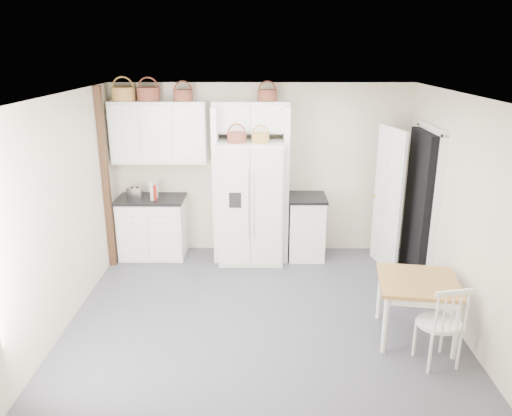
{
  "coord_description": "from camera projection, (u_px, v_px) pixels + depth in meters",
  "views": [
    {
      "loc": [
        -0.01,
        -5.46,
        3.08
      ],
      "look_at": [
        -0.06,
        0.4,
        1.19
      ],
      "focal_mm": 35.0,
      "sensor_mm": 36.0,
      "label": 1
    }
  ],
  "objects": [
    {
      "name": "floor",
      "position": [
        261.0,
        310.0,
        6.14
      ],
      "size": [
        4.5,
        4.5,
        0.0
      ],
      "primitive_type": "plane",
      "color": "#474754",
      "rests_on": "ground"
    },
    {
      "name": "ceiling",
      "position": [
        262.0,
        95.0,
        5.34
      ],
      "size": [
        4.5,
        4.5,
        0.0
      ],
      "primitive_type": "plane",
      "color": "white",
      "rests_on": "wall_back"
    },
    {
      "name": "wall_back",
      "position": [
        261.0,
        170.0,
        7.64
      ],
      "size": [
        4.5,
        0.0,
        4.5
      ],
      "primitive_type": "plane",
      "rotation": [
        1.57,
        0.0,
        0.0
      ],
      "color": "beige",
      "rests_on": "floor"
    },
    {
      "name": "wall_left",
      "position": [
        67.0,
        209.0,
        5.76
      ],
      "size": [
        0.0,
        4.0,
        4.0
      ],
      "primitive_type": "plane",
      "rotation": [
        1.57,
        0.0,
        1.57
      ],
      "color": "beige",
      "rests_on": "floor"
    },
    {
      "name": "wall_right",
      "position": [
        457.0,
        210.0,
        5.72
      ],
      "size": [
        0.0,
        4.0,
        4.0
      ],
      "primitive_type": "plane",
      "rotation": [
        1.57,
        0.0,
        -1.57
      ],
      "color": "beige",
      "rests_on": "floor"
    },
    {
      "name": "refrigerator",
      "position": [
        251.0,
        202.0,
        7.39
      ],
      "size": [
        0.93,
        0.75,
        1.81
      ],
      "primitive_type": "cube",
      "color": "white",
      "rests_on": "floor"
    },
    {
      "name": "base_cab_left",
      "position": [
        153.0,
        228.0,
        7.63
      ],
      "size": [
        0.97,
        0.61,
        0.9
      ],
      "primitive_type": "cube",
      "color": "silver",
      "rests_on": "floor"
    },
    {
      "name": "base_cab_right",
      "position": [
        306.0,
        228.0,
        7.61
      ],
      "size": [
        0.53,
        0.63,
        0.93
      ],
      "primitive_type": "cube",
      "color": "silver",
      "rests_on": "floor"
    },
    {
      "name": "dining_table",
      "position": [
        416.0,
        309.0,
        5.47
      ],
      "size": [
        0.94,
        0.94,
        0.69
      ],
      "primitive_type": "cube",
      "rotation": [
        0.0,
        0.0,
        -0.15
      ],
      "color": "brown",
      "rests_on": "floor"
    },
    {
      "name": "windsor_chair",
      "position": [
        439.0,
        323.0,
        4.99
      ],
      "size": [
        0.52,
        0.49,
        0.91
      ],
      "primitive_type": "cube",
      "rotation": [
        0.0,
        0.0,
        0.21
      ],
      "color": "silver",
      "rests_on": "floor"
    },
    {
      "name": "counter_left",
      "position": [
        151.0,
        199.0,
        7.49
      ],
      "size": [
        1.01,
        0.65,
        0.04
      ],
      "primitive_type": "cube",
      "color": "black",
      "rests_on": "base_cab_left"
    },
    {
      "name": "counter_right",
      "position": [
        307.0,
        197.0,
        7.46
      ],
      "size": [
        0.57,
        0.67,
        0.04
      ],
      "primitive_type": "cube",
      "color": "black",
      "rests_on": "base_cab_right"
    },
    {
      "name": "toaster",
      "position": [
        135.0,
        192.0,
        7.46
      ],
      "size": [
        0.25,
        0.17,
        0.16
      ],
      "primitive_type": "cube",
      "rotation": [
        0.0,
        0.0,
        -0.17
      ],
      "color": "silver",
      "rests_on": "counter_left"
    },
    {
      "name": "cookbook_red",
      "position": [
        155.0,
        192.0,
        7.37
      ],
      "size": [
        0.07,
        0.15,
        0.22
      ],
      "primitive_type": "cube",
      "rotation": [
        0.0,
        0.0,
        0.26
      ],
      "color": "maroon",
      "rests_on": "counter_left"
    },
    {
      "name": "cookbook_cream",
      "position": [
        154.0,
        190.0,
        7.37
      ],
      "size": [
        0.08,
        0.18,
        0.27
      ],
      "primitive_type": "cube",
      "rotation": [
        0.0,
        0.0,
        -0.22
      ],
      "color": "beige",
      "rests_on": "counter_left"
    },
    {
      "name": "basket_upper_a",
      "position": [
        123.0,
        94.0,
        7.15
      ],
      "size": [
        0.34,
        0.34,
        0.19
      ],
      "primitive_type": "cylinder",
      "color": "#A56A31",
      "rests_on": "upper_cabinet"
    },
    {
      "name": "basket_upper_b",
      "position": [
        149.0,
        94.0,
        7.15
      ],
      "size": [
        0.33,
        0.33,
        0.19
      ],
      "primitive_type": "cylinder",
      "color": "brown",
      "rests_on": "upper_cabinet"
    },
    {
      "name": "basket_upper_c",
      "position": [
        183.0,
        95.0,
        7.15
      ],
      "size": [
        0.28,
        0.28,
        0.16
      ],
      "primitive_type": "cylinder",
      "color": "brown",
      "rests_on": "upper_cabinet"
    },
    {
      "name": "basket_bridge_b",
      "position": [
        267.0,
        95.0,
        7.14
      ],
      "size": [
        0.28,
        0.28,
        0.16
      ],
      "primitive_type": "cylinder",
      "color": "brown",
      "rests_on": "bridge_cabinet"
    },
    {
      "name": "basket_fridge_a",
      "position": [
        237.0,
        137.0,
        7.0
      ],
      "size": [
        0.27,
        0.27,
        0.14
      ],
      "primitive_type": "cylinder",
      "color": "brown",
      "rests_on": "refrigerator"
    },
    {
      "name": "basket_fridge_b",
      "position": [
        260.0,
        138.0,
        7.0
      ],
      "size": [
        0.25,
        0.25,
        0.13
      ],
      "primitive_type": "cylinder",
      "color": "#A56A31",
      "rests_on": "refrigerator"
    },
    {
      "name": "upper_cabinet",
      "position": [
        159.0,
        132.0,
        7.31
      ],
      "size": [
        1.4,
        0.34,
        0.9
      ],
      "primitive_type": "cube",
      "color": "silver",
      "rests_on": "wall_back"
    },
    {
      "name": "bridge_cabinet",
      "position": [
        251.0,
        117.0,
        7.23
      ],
      "size": [
        1.12,
        0.34,
        0.45
      ],
      "primitive_type": "cube",
      "color": "silver",
      "rests_on": "wall_back"
    },
    {
      "name": "fridge_panel_left",
      "position": [
        217.0,
        184.0,
        7.41
      ],
      "size": [
        0.08,
        0.6,
        2.3
      ],
      "primitive_type": "cube",
      "color": "silver",
      "rests_on": "floor"
    },
    {
      "name": "fridge_panel_right",
      "position": [
        285.0,
        184.0,
        7.4
      ],
      "size": [
        0.08,
        0.6,
        2.3
      ],
      "primitive_type": "cube",
      "color": "silver",
      "rests_on": "floor"
    },
    {
      "name": "trim_post",
      "position": [
        106.0,
        180.0,
        7.05
      ],
      "size": [
        0.09,
        0.09,
        2.6
      ],
      "primitive_type": "cube",
      "color": "black",
      "rests_on": "floor"
    },
    {
      "name": "doorway_void",
      "position": [
        420.0,
        207.0,
        6.76
      ],
      "size": [
        0.18,
        0.85,
        2.05
      ],
      "primitive_type": "cube",
      "color": "black",
      "rests_on": "floor"
    },
    {
      "name": "door_slab",
      "position": [
        388.0,
        200.0,
        7.08
      ],
      "size": [
        0.21,
        0.79,
        2.05
      ],
      "primitive_type": "cube",
      "rotation": [
        0.0,
        0.0,
        -1.36
      ],
      "color": "white",
      "rests_on": "floor"
    }
  ]
}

